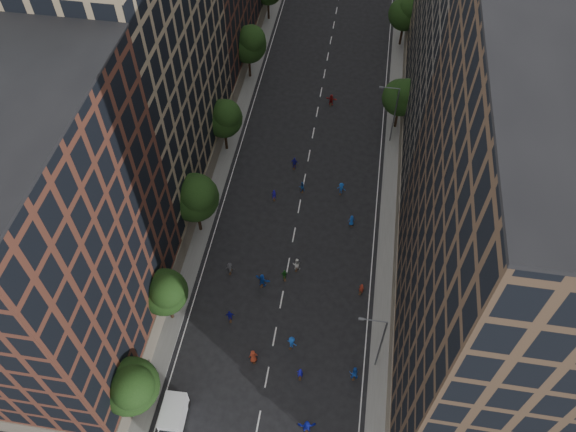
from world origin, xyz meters
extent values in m
plane|color=black|center=(0.00, 40.00, 0.00)|extent=(240.00, 240.00, 0.00)
cube|color=slate|center=(-12.00, 47.50, 0.07)|extent=(4.00, 105.00, 0.15)
cube|color=slate|center=(12.00, 47.50, 0.07)|extent=(4.00, 105.00, 0.15)
cube|color=#552C20|center=(-19.00, 11.00, 15.00)|extent=(14.00, 22.00, 30.00)
cube|color=#948061|center=(-19.00, 35.00, 17.00)|extent=(14.00, 26.00, 34.00)
cube|color=#4E3A2A|center=(19.00, 15.00, 18.00)|extent=(14.00, 30.00, 36.00)
cube|color=#5C564C|center=(19.00, 44.00, 16.50)|extent=(14.00, 28.00, 33.00)
cylinder|color=black|center=(-11.20, 4.00, 1.98)|extent=(0.36, 0.36, 3.96)
sphere|color=black|center=(-11.20, 4.00, 5.58)|extent=(5.20, 5.20, 5.20)
sphere|color=black|center=(-10.55, 3.48, 6.88)|extent=(3.90, 3.90, 3.90)
cylinder|color=black|center=(-11.20, 14.00, 1.85)|extent=(0.36, 0.36, 3.70)
sphere|color=black|center=(-11.20, 14.00, 5.21)|extent=(4.80, 4.80, 4.80)
sphere|color=black|center=(-10.60, 13.52, 6.41)|extent=(3.60, 3.60, 3.60)
cylinder|color=black|center=(-11.20, 26.00, 2.11)|extent=(0.36, 0.36, 4.22)
sphere|color=black|center=(-11.20, 26.00, 5.95)|extent=(5.60, 5.60, 5.60)
sphere|color=black|center=(-10.50, 25.44, 7.35)|extent=(4.20, 4.20, 4.20)
cylinder|color=black|center=(-11.20, 40.00, 1.94)|extent=(0.36, 0.36, 3.87)
sphere|color=black|center=(-11.20, 40.00, 5.46)|extent=(5.00, 5.00, 5.00)
sphere|color=black|center=(-10.57, 39.50, 6.71)|extent=(3.75, 3.75, 3.75)
cylinder|color=black|center=(-11.20, 56.00, 2.02)|extent=(0.36, 0.36, 4.05)
sphere|color=black|center=(-11.20, 56.00, 5.70)|extent=(5.40, 5.40, 5.40)
sphere|color=black|center=(-10.52, 55.46, 7.05)|extent=(4.05, 4.05, 4.05)
cylinder|color=black|center=(-11.20, 72.00, 1.89)|extent=(0.36, 0.36, 3.78)
cylinder|color=black|center=(11.20, 48.00, 1.87)|extent=(0.36, 0.36, 3.74)
sphere|color=black|center=(11.20, 48.00, 5.27)|extent=(5.00, 5.00, 5.00)
sphere|color=black|center=(11.82, 47.50, 6.52)|extent=(3.75, 3.75, 3.75)
cylinder|color=black|center=(11.20, 68.00, 1.98)|extent=(0.36, 0.36, 3.96)
sphere|color=black|center=(11.20, 68.00, 5.58)|extent=(5.20, 5.20, 5.20)
sphere|color=black|center=(11.85, 67.48, 6.88)|extent=(3.90, 3.90, 3.90)
cylinder|color=#595B60|center=(10.60, 12.00, 4.50)|extent=(0.18, 0.18, 9.00)
cylinder|color=#595B60|center=(9.40, 12.00, 9.00)|extent=(2.40, 0.12, 0.12)
cube|color=#595B60|center=(8.30, 12.00, 8.95)|extent=(0.50, 0.22, 0.15)
cylinder|color=#595B60|center=(10.60, 45.00, 4.50)|extent=(0.18, 0.18, 9.00)
cylinder|color=#595B60|center=(9.40, 45.00, 9.00)|extent=(2.40, 0.12, 0.12)
cube|color=#595B60|center=(8.30, 45.00, 8.95)|extent=(0.50, 0.22, 0.15)
cube|color=white|center=(-7.82, 3.58, 1.39)|extent=(2.15, 3.54, 2.11)
cylinder|color=black|center=(-8.84, 4.88, 0.36)|extent=(0.27, 0.74, 0.73)
cylinder|color=black|center=(-6.92, 4.96, 0.36)|extent=(0.27, 0.74, 0.73)
imported|color=blue|center=(-7.72, 4.74, 0.83)|extent=(0.93, 0.74, 1.66)
imported|color=#1616B5|center=(3.26, 9.57, 0.84)|extent=(0.64, 0.45, 1.68)
imported|color=blue|center=(8.50, 10.39, 0.95)|extent=(0.99, 0.80, 1.90)
imported|color=#164CB6|center=(1.94, 12.66, 0.86)|extent=(1.27, 1.00, 1.72)
imported|color=#121297|center=(-4.99, 14.71, 0.80)|extent=(1.00, 0.58, 1.61)
imported|color=#1620B3|center=(4.62, 4.51, 0.93)|extent=(1.80, 0.85, 1.87)
imported|color=#A9341C|center=(-1.64, 10.54, 0.94)|extent=(1.08, 0.92, 1.89)
imported|color=#9E2B1A|center=(8.50, 20.27, 0.78)|extent=(0.65, 0.52, 1.57)
imported|color=white|center=(1.02, 22.22, 0.92)|extent=(0.90, 0.71, 1.84)
imported|color=#39393E|center=(-6.32, 20.61, 0.80)|extent=(1.04, 0.61, 1.60)
imported|color=#1A591A|center=(-0.11, 20.74, 0.77)|extent=(0.97, 0.60, 1.54)
imported|color=blue|center=(-2.41, 19.49, 0.96)|extent=(1.87, 1.08, 1.92)
imported|color=#1446A6|center=(6.62, 29.61, 0.79)|extent=(0.86, 0.66, 1.57)
imported|color=#2016BA|center=(-3.32, 32.20, 0.78)|extent=(0.66, 0.53, 1.57)
imported|color=#1446A4|center=(-0.07, 34.10, 0.75)|extent=(0.87, 0.77, 1.50)
imported|color=#154DB1|center=(4.89, 34.52, 0.85)|extent=(1.18, 0.80, 1.69)
imported|color=#151297|center=(-1.59, 37.98, 0.86)|extent=(1.06, 0.57, 1.71)
imported|color=#A11A1B|center=(1.77, 51.37, 0.87)|extent=(1.68, 0.73, 1.75)
camera|label=1|loc=(5.62, -12.91, 53.74)|focal=35.00mm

